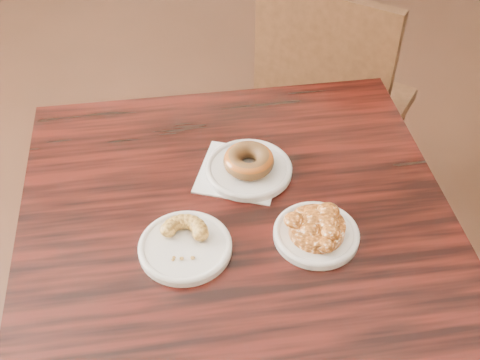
% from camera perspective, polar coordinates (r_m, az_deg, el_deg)
% --- Properties ---
extents(cafe_table, '(1.01, 1.01, 0.75)m').
position_cam_1_polar(cafe_table, '(1.41, -0.18, -14.01)').
color(cafe_table, black).
rests_on(cafe_table, floor).
extents(chair_far, '(0.54, 0.54, 0.90)m').
position_cam_1_polar(chair_far, '(1.88, 9.16, 6.82)').
color(chair_far, black).
rests_on(chair_far, floor).
extents(napkin, '(0.16, 0.16, 0.00)m').
position_cam_1_polar(napkin, '(1.20, -0.07, 0.78)').
color(napkin, white).
rests_on(napkin, cafe_table).
extents(plate_donut, '(0.17, 0.17, 0.01)m').
position_cam_1_polar(plate_donut, '(1.19, 0.82, 1.01)').
color(plate_donut, silver).
rests_on(plate_donut, napkin).
extents(plate_cruller, '(0.16, 0.16, 0.01)m').
position_cam_1_polar(plate_cruller, '(1.06, -5.22, -6.38)').
color(plate_cruller, white).
rests_on(plate_cruller, cafe_table).
extents(plate_fritter, '(0.15, 0.15, 0.01)m').
position_cam_1_polar(plate_fritter, '(1.09, 7.23, -5.16)').
color(plate_fritter, white).
rests_on(plate_fritter, cafe_table).
extents(glazed_donut, '(0.10, 0.10, 0.04)m').
position_cam_1_polar(glazed_donut, '(1.18, 0.83, 1.85)').
color(glazed_donut, brown).
rests_on(glazed_donut, plate_donut).
extents(apple_fritter, '(0.14, 0.14, 0.03)m').
position_cam_1_polar(apple_fritter, '(1.07, 7.33, -4.37)').
color(apple_fritter, '#462007').
rests_on(apple_fritter, plate_fritter).
extents(cruller_fragment, '(0.10, 0.10, 0.03)m').
position_cam_1_polar(cruller_fragment, '(1.05, -5.29, -5.70)').
color(cruller_fragment, brown).
rests_on(cruller_fragment, plate_cruller).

